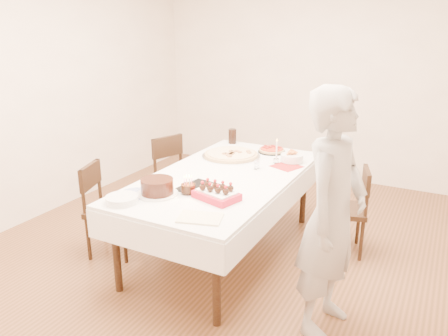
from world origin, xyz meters
The scene contains 22 objects.
floor centered at (0.00, 0.00, 0.00)m, with size 5.00×5.00×0.00m, color #52351C.
wall_back centered at (0.00, 2.50, 1.35)m, with size 4.50×0.04×2.70m, color white.
wall_left centered at (-2.25, 0.00, 1.35)m, with size 0.04×5.00×2.70m, color white.
dining_table centered at (-0.08, -0.01, 0.38)m, with size 1.14×2.14×0.75m, color white.
chair_right_savory centered at (0.87, 0.52, 0.41)m, with size 0.41×0.41×0.81m, color black, non-canonical shape.
chair_left_savory centered at (-0.83, 0.40, 0.44)m, with size 0.45×0.45×0.89m, color black, non-canonical shape.
chair_left_dessert centered at (-0.96, -0.49, 0.42)m, with size 0.43×0.43×0.85m, color black, non-canonical shape.
person centered at (1.02, -0.58, 0.83)m, with size 0.61×0.40×1.67m, color #AFAAA5.
pizza_white centered at (-0.27, 0.51, 0.77)m, with size 0.58×0.58×0.04m, color beige.
pizza_pepperoni centered at (0.02, 0.85, 0.77)m, with size 0.28×0.28×0.04m, color red.
red_placemat centered at (0.33, 0.47, 0.75)m, with size 0.23×0.23×0.01m, color #B21E1E.
pasta_bowl centered at (0.32, 0.62, 0.79)m, with size 0.21×0.21×0.07m, color white.
taper_candle centered at (0.20, 0.52, 0.87)m, with size 0.05×0.05×0.24m, color white.
shaker_pair centered at (0.11, 0.26, 0.79)m, with size 0.08×0.08×0.09m, color white, non-canonical shape.
cola_glass centered at (-0.49, 0.97, 0.83)m, with size 0.09×0.09×0.16m, color black.
layer_cake centered at (-0.32, -0.66, 0.81)m, with size 0.32×0.32×0.13m, color black.
cake_board centered at (-0.08, -0.39, 0.75)m, with size 0.33×0.33×0.01m, color black.
birthday_cake centered at (-0.12, -0.53, 0.83)m, with size 0.11×0.11×0.13m, color #32180D.
strawberry_box centered at (0.13, -0.52, 0.79)m, with size 0.33×0.22×0.08m, color #B51429, non-canonical shape.
box_lid centered at (0.20, -0.88, 0.75)m, with size 0.30×0.20×0.02m, color beige.
plate_stack centered at (-0.46, -0.91, 0.78)m, with size 0.24×0.24×0.05m, color white.
china_plate centered at (-0.47, -0.73, 0.76)m, with size 0.25×0.25×0.01m, color white.
Camera 1 is at (1.61, -3.19, 2.01)m, focal length 35.00 mm.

